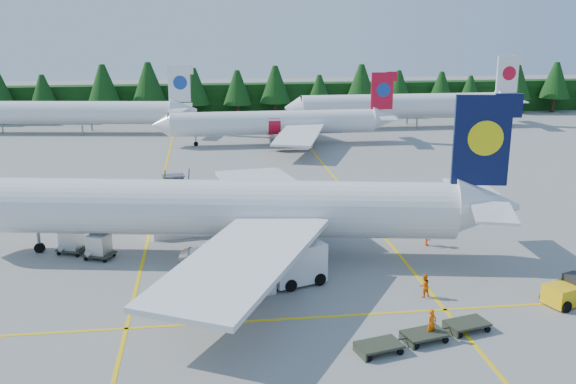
{
  "coord_description": "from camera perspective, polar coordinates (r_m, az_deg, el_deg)",
  "views": [
    {
      "loc": [
        -8.87,
        -42.06,
        18.05
      ],
      "look_at": [
        -1.93,
        11.19,
        3.5
      ],
      "focal_mm": 40.0,
      "sensor_mm": 36.0,
      "label": 1
    }
  ],
  "objects": [
    {
      "name": "ground",
      "position": [
        46.62,
        4.17,
        -7.66
      ],
      "size": [
        320.0,
        320.0,
        0.0
      ],
      "primitive_type": "plane",
      "color": "gray",
      "rests_on": "ground"
    },
    {
      "name": "taxi_stripe_a",
      "position": [
        64.83,
        -11.66,
        -1.32
      ],
      "size": [
        0.25,
        120.0,
        0.01
      ],
      "primitive_type": "cube",
      "color": "yellow",
      "rests_on": "ground"
    },
    {
      "name": "taxi_stripe_b",
      "position": [
        66.32,
        5.82,
        -0.71
      ],
      "size": [
        0.25,
        120.0,
        0.01
      ],
      "primitive_type": "cube",
      "color": "yellow",
      "rests_on": "ground"
    },
    {
      "name": "taxi_stripe_cross",
      "position": [
        41.28,
        5.86,
        -10.84
      ],
      "size": [
        80.0,
        0.25,
        0.01
      ],
      "primitive_type": "cube",
      "color": "yellow",
      "rests_on": "ground"
    },
    {
      "name": "treeline_hedge",
      "position": [
        125.28,
        -3.34,
        8.24
      ],
      "size": [
        220.0,
        4.0,
        6.0
      ],
      "primitive_type": "cube",
      "color": "black",
      "rests_on": "ground"
    },
    {
      "name": "airliner_navy",
      "position": [
        50.05,
        -7.47,
        -1.48
      ],
      "size": [
        43.45,
        35.46,
        12.72
      ],
      "rotation": [
        0.0,
        0.0,
        -0.17
      ],
      "color": "silver",
      "rests_on": "ground"
    },
    {
      "name": "airliner_red",
      "position": [
        95.17,
        -1.67,
        6.13
      ],
      "size": [
        35.62,
        29.33,
        10.36
      ],
      "rotation": [
        0.0,
        0.0,
        0.01
      ],
      "color": "silver",
      "rests_on": "ground"
    },
    {
      "name": "airliner_far_left",
      "position": [
        110.45,
        -18.96,
        6.73
      ],
      "size": [
        37.28,
        8.37,
        10.87
      ],
      "rotation": [
        0.0,
        0.0,
        -0.14
      ],
      "color": "silver",
      "rests_on": "ground"
    },
    {
      "name": "airliner_far_right",
      "position": [
        111.85,
        9.47,
        7.6
      ],
      "size": [
        40.83,
        4.42,
        11.88
      ],
      "rotation": [
        0.0,
        0.0,
        0.01
      ],
      "color": "silver",
      "rests_on": "ground"
    },
    {
      "name": "airstairs",
      "position": [
        56.48,
        -9.59,
        -2.69
      ],
      "size": [
        5.1,
        6.93,
        4.31
      ],
      "rotation": [
        0.0,
        0.0,
        0.15
      ],
      "color": "silver",
      "rests_on": "ground"
    },
    {
      "name": "service_truck",
      "position": [
        44.71,
        -0.5,
        -6.63
      ],
      "size": [
        6.45,
        4.15,
        2.93
      ],
      "rotation": [
        0.0,
        0.0,
        0.35
      ],
      "color": "white",
      "rests_on": "ground"
    },
    {
      "name": "baggage_tug",
      "position": [
        46.17,
        23.73,
        -8.08
      ],
      "size": [
        3.59,
        2.69,
        1.71
      ],
      "rotation": [
        0.0,
        0.0,
        0.34
      ],
      "color": "yellow",
      "rests_on": "ground"
    },
    {
      "name": "dolly_train",
      "position": [
        38.73,
        12.05,
        -12.2
      ],
      "size": [
        8.72,
        4.0,
        0.14
      ],
      "rotation": [
        0.0,
        0.0,
        0.24
      ],
      "color": "#2F3627",
      "rests_on": "ground"
    },
    {
      "name": "uld_pair",
      "position": [
        52.76,
        -17.58,
        -4.31
      ],
      "size": [
        4.9,
        3.8,
        1.64
      ],
      "rotation": [
        0.0,
        0.0,
        -0.39
      ],
      "color": "#2F3627",
      "rests_on": "ground"
    },
    {
      "name": "crew_a",
      "position": [
        38.83,
        12.64,
        -11.39
      ],
      "size": [
        0.82,
        0.74,
        1.87
      ],
      "primitive_type": "imported",
      "rotation": [
        0.0,
        0.0,
        0.54
      ],
      "color": "#FC6005",
      "rests_on": "ground"
    },
    {
      "name": "crew_b",
      "position": [
        44.23,
        12.01,
        -8.14
      ],
      "size": [
        0.94,
        0.83,
        1.61
      ],
      "primitive_type": "imported",
      "rotation": [
        0.0,
        0.0,
        3.48
      ],
      "color": "#FF6505",
      "rests_on": "ground"
    },
    {
      "name": "crew_c",
      "position": [
        53.91,
        12.32,
        -3.74
      ],
      "size": [
        0.56,
        0.78,
        1.81
      ],
      "primitive_type": "imported",
      "rotation": [
        0.0,
        0.0,
        1.5
      ],
      "color": "#ED3105",
      "rests_on": "ground"
    }
  ]
}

